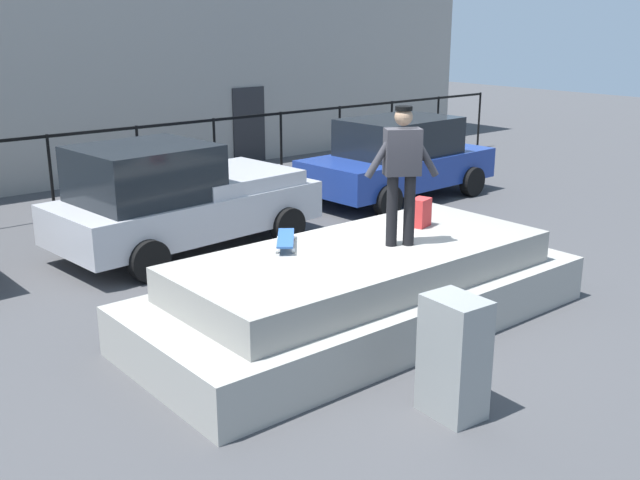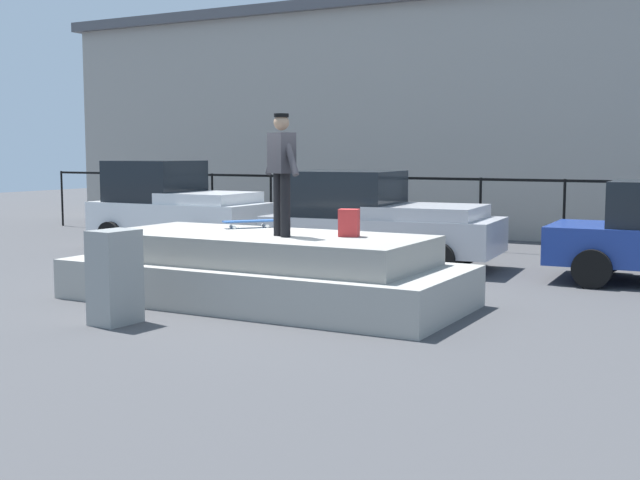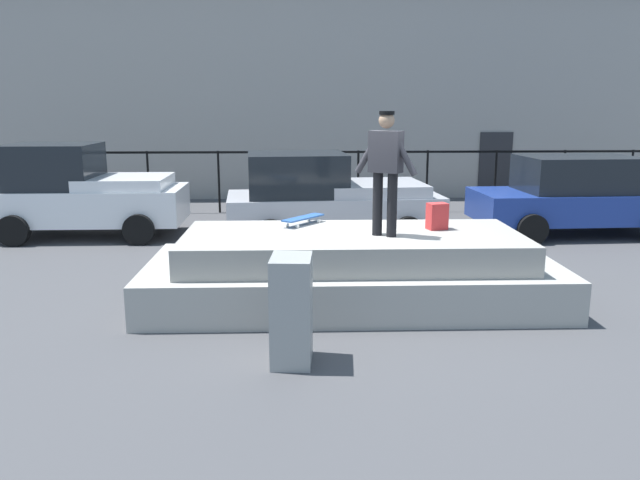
# 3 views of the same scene
# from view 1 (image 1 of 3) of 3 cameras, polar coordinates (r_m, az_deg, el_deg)

# --- Properties ---
(ground_plane) EXTENTS (60.00, 60.00, 0.00)m
(ground_plane) POSITION_cam_1_polar(r_m,az_deg,el_deg) (9.67, 1.98, -6.23)
(ground_plane) COLOR #424244
(concrete_ledge) EXTENTS (5.92, 2.54, 1.02)m
(concrete_ledge) POSITION_cam_1_polar(r_m,az_deg,el_deg) (9.44, 3.30, -3.83)
(concrete_ledge) COLOR #9E9B93
(concrete_ledge) RESTS_ON ground_plane
(skateboarder) EXTENTS (0.84, 0.56, 1.73)m
(skateboarder) POSITION_cam_1_polar(r_m,az_deg,el_deg) (9.18, 6.29, 5.64)
(skateboarder) COLOR black
(skateboarder) RESTS_ON concrete_ledge
(skateboard) EXTENTS (0.67, 0.77, 0.12)m
(skateboard) POSITION_cam_1_polar(r_m,az_deg,el_deg) (9.29, -2.64, 0.11)
(skateboard) COLOR #264C8C
(skateboard) RESTS_ON concrete_ledge
(backpack) EXTENTS (0.32, 0.27, 0.39)m
(backpack) POSITION_cam_1_polar(r_m,az_deg,el_deg) (10.25, 7.69, 2.10)
(backpack) COLOR red
(backpack) RESTS_ON concrete_ledge
(car_silver_pickup_mid) EXTENTS (4.59, 2.45, 1.84)m
(car_silver_pickup_mid) POSITION_cam_1_polar(r_m,az_deg,el_deg) (12.55, -10.78, 3.22)
(car_silver_pickup_mid) COLOR #B7B7BC
(car_silver_pickup_mid) RESTS_ON ground_plane
(car_blue_sedan_far) EXTENTS (4.45, 2.30, 1.73)m
(car_blue_sedan_far) POSITION_cam_1_polar(r_m,az_deg,el_deg) (16.14, 6.02, 6.24)
(car_blue_sedan_far) COLOR navy
(car_blue_sedan_far) RESTS_ON ground_plane
(utility_box) EXTENTS (0.48, 0.63, 1.22)m
(utility_box) POSITION_cam_1_polar(r_m,az_deg,el_deg) (7.41, 10.19, -8.80)
(utility_box) COLOR gray
(utility_box) RESTS_ON ground_plane
(fence_row) EXTENTS (24.06, 0.06, 1.64)m
(fence_row) POSITION_cam_1_polar(r_m,az_deg,el_deg) (15.59, -16.79, 6.25)
(fence_row) COLOR black
(fence_row) RESTS_ON ground_plane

